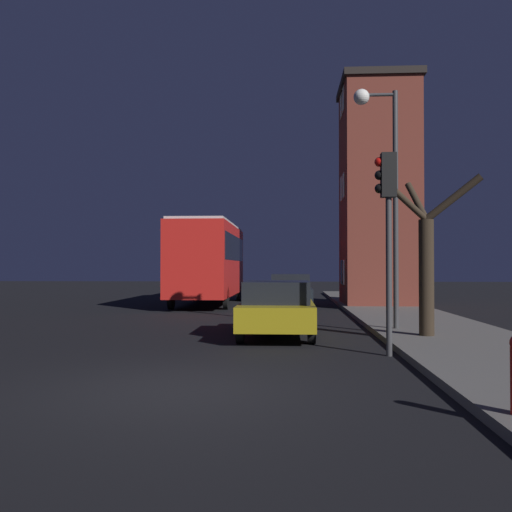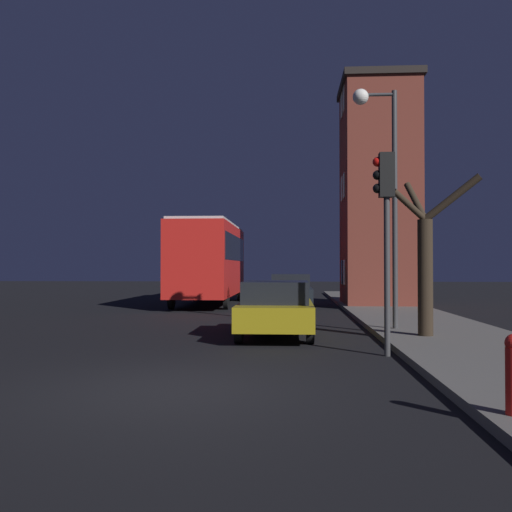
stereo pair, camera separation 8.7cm
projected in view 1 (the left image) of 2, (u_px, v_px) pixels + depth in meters
ground_plane at (175, 388)px, 8.46m from camera, size 120.00×120.00×0.00m
brick_building at (378, 192)px, 25.72m from camera, size 3.42×4.20×10.02m
streetlamp at (382, 163)px, 15.35m from camera, size 1.18×0.43×6.47m
traffic_light at (387, 210)px, 11.51m from camera, size 0.43×0.24×4.10m
bare_tree at (428, 261)px, 13.68m from camera, size 2.08×1.20×3.82m
bus at (209, 257)px, 26.99m from camera, size 2.54×9.19×3.82m
car_near_lane at (277, 308)px, 14.64m from camera, size 1.85×4.28×1.43m
car_mid_lane at (290, 291)px, 24.49m from camera, size 1.78×4.46×1.48m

